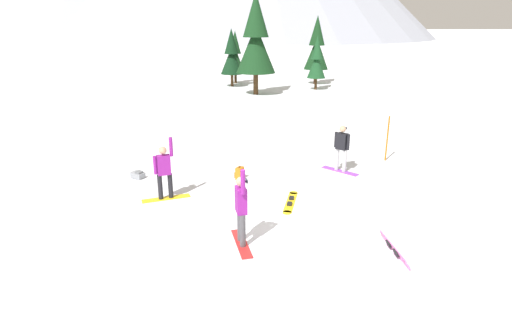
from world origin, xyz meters
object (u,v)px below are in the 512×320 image
Objects in this scene: loose_snowboard_near_right at (290,202)px; pine_tree_leaning at (235,55)px; snowboarder_midground at (164,171)px; snowboarder_background at (342,147)px; trail_marker_pole at (387,139)px; pine_tree_young at (256,40)px; pine_tree_short at (317,47)px; backpack_orange at (239,173)px; loose_snowboard_near_left at (394,249)px; backpack_grey at (138,175)px; pine_tree_tall at (232,55)px; snowboarder_foreground at (241,208)px; pine_tree_slender at (317,60)px.

loose_snowboard_near_right is 27.43m from pine_tree_leaning.
snowboarder_midground is 6.58m from snowboarder_background.
pine_tree_young is at bearing 108.80° from trail_marker_pole.
trail_marker_pole is 22.66m from pine_tree_short.
backpack_orange is 0.26× the size of trail_marker_pole.
trail_marker_pole is at bearing -71.20° from pine_tree_young.
loose_snowboard_near_right is 3.77m from loose_snowboard_near_left.
pine_tree_short is (1.84, 23.89, 2.35)m from snowboarder_background.
pine_tree_leaning is at bearing 97.33° from loose_snowboard_near_right.
pine_tree_young reaches higher than backpack_grey.
trail_marker_pole is 0.30× the size of pine_tree_short.
pine_tree_young is 5.05m from pine_tree_tall.
loose_snowboard_near_right is at bearing -49.99° from backpack_orange.
pine_tree_young reaches higher than trail_marker_pole.
pine_tree_tall is at bearing 110.53° from trail_marker_pole.
pine_tree_short reaches higher than pine_tree_tall.
snowboarder_midground is at bearing -90.99° from pine_tree_leaning.
pine_tree_young is at bearing 94.09° from loose_snowboard_near_right.
pine_tree_young is at bearing 78.23° from backpack_grey.
snowboarder_foreground is 1.18× the size of snowboarder_background.
pine_tree_short reaches higher than snowboarder_midground.
trail_marker_pole is (2.07, 1.36, -0.02)m from snowboarder_background.
backpack_grey is (-7.43, -0.88, -0.81)m from snowboarder_background.
backpack_grey is (-7.70, 5.01, 0.00)m from loose_snowboard_near_left.
pine_tree_tall is at bearing -94.97° from pine_tree_leaning.
snowboarder_foreground is 0.42× the size of pine_tree_tall.
loose_snowboard_near_right is 3.30× the size of backpack_grey.
snowboarder_background is 24.84m from pine_tree_leaning.
snowboarder_midground is 9.03m from trail_marker_pole.
snowboarder_midground is 0.41× the size of pine_tree_tall.
backpack_grey is (-3.67, 0.00, -0.08)m from backpack_orange.
trail_marker_pole is at bearing -88.19° from pine_tree_slender.
pine_tree_young is at bearing 99.10° from loose_snowboard_near_left.
snowboarder_midground is 0.33× the size of pine_tree_short.
loose_snowboard_near_left is 0.34× the size of pine_tree_tall.
pine_tree_tall reaches higher than backpack_orange.
snowboarder_foreground is 29.78m from pine_tree_leaning.
snowboarder_background is 0.37× the size of pine_tree_leaning.
pine_tree_young is 8.15m from pine_tree_short.
pine_tree_tall is (-5.98, 28.03, 2.56)m from loose_snowboard_near_left.
trail_marker_pole is at bearing 51.18° from snowboarder_foreground.
loose_snowboard_near_right is at bearing -85.91° from pine_tree_young.
loose_snowboard_near_left is (6.27, -3.20, -0.82)m from snowboarder_midground.
backpack_orange is 19.12m from pine_tree_young.
pine_tree_leaning is (-3.49, 27.09, 2.54)m from loose_snowboard_near_right.
trail_marker_pole is 0.39× the size of pine_tree_leaning.
backpack_grey is at bearing 146.92° from loose_snowboard_near_left.
backpack_orange is 22.07m from pine_tree_slender.
snowboarder_midground is 3.63× the size of backpack_grey.
backpack_grey is 0.11× the size of pine_tree_tall.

